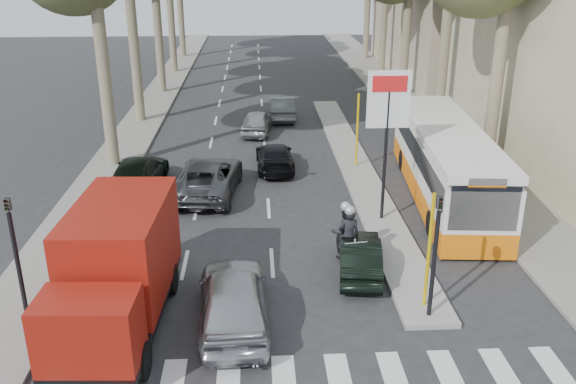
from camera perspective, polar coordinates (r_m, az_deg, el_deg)
name	(u,v)px	position (r m, az deg, el deg)	size (l,w,h in m)	color
ground	(305,294)	(18.06, 1.60, -9.52)	(120.00, 120.00, 0.00)	#28282B
sidewalk_right	(401,98)	(42.64, 10.53, 8.61)	(3.20, 70.00, 0.12)	gray
median_left	(161,92)	(44.89, -11.76, 9.16)	(2.40, 64.00, 0.12)	gray
traffic_island	(356,167)	(28.36, 6.35, 2.37)	(1.50, 26.00, 0.16)	gray
billboard	(387,125)	(21.67, 9.26, 6.23)	(1.50, 12.10, 5.60)	yellow
traffic_light_island	(436,237)	(16.17, 13.72, -4.10)	(0.16, 0.41, 3.60)	black
traffic_light_left	(13,239)	(17.13, -24.32, -3.99)	(0.16, 0.41, 3.60)	black
silver_hatchback	(234,298)	(16.43, -5.12, -9.85)	(1.84, 4.57, 1.56)	#ADAFB5
dark_hatchback	(360,256)	(19.02, 6.76, -5.95)	(1.23, 3.54, 1.17)	black
queue_car_a	(207,177)	(25.17, -7.54, 1.38)	(2.41, 5.23, 1.45)	#484A50
queue_car_b	(275,157)	(27.96, -1.27, 3.33)	(1.65, 4.05, 1.18)	black
queue_car_c	(257,122)	(33.69, -2.93, 6.56)	(1.52, 3.77, 1.28)	#A1A4A9
queue_car_d	(282,108)	(36.71, -0.57, 7.88)	(1.41, 4.05, 1.33)	#51555A
queue_car_e	(139,173)	(26.37, -13.81, 1.76)	(1.91, 4.70, 1.37)	black
red_truck	(118,267)	(16.51, -15.66, -6.81)	(2.59, 6.14, 3.22)	black
city_bus	(445,161)	(25.11, 14.52, 2.84)	(3.41, 11.46, 2.97)	orange
motorcycle	(347,236)	(19.41, 5.50, -4.10)	(0.99, 2.45, 2.09)	black
pedestrian_near	(471,147)	(28.87, 16.78, 4.07)	(1.16, 0.57, 1.98)	#362D44
pedestrian_far	(461,142)	(29.60, 15.92, 4.55)	(1.25, 0.56, 1.94)	brown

